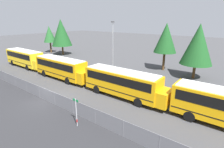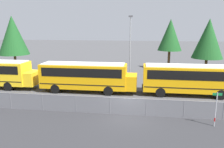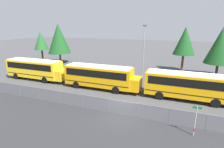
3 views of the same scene
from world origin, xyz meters
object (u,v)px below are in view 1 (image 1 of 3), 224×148
street_sign (76,112)px  school_bus_1 (61,67)px  tree_0 (61,33)px  tree_2 (198,44)px  school_bus_2 (123,82)px  tree_1 (49,34)px  light_pole (113,46)px  school_bus_0 (25,57)px  tree_3 (166,38)px

street_sign → school_bus_1: bearing=147.9°
tree_0 → tree_2: (34.11, 0.30, -0.37)m
school_bus_2 → school_bus_1: bearing=-179.1°
tree_1 → light_pole: bearing=-11.4°
school_bus_1 → school_bus_2: bearing=0.9°
light_pole → street_sign: bearing=-64.0°
school_bus_0 → tree_3: tree_3 is taller
school_bus_0 → tree_1: tree_1 is taller
school_bus_0 → tree_0: bearing=109.8°
school_bus_1 → tree_3: size_ratio=1.28×
street_sign → tree_0: size_ratio=0.29×
light_pole → tree_3: light_pole is taller
tree_0 → tree_3: tree_0 is taller
tree_0 → tree_1: (-5.41, -0.12, -0.69)m
school_bus_2 → tree_2: bearing=68.6°
tree_1 → tree_0: bearing=1.2°
street_sign → light_pole: light_pole is taller
light_pole → tree_2: size_ratio=1.03×
school_bus_2 → street_sign: size_ratio=4.12×
school_bus_1 → street_sign: (12.21, -7.66, -0.57)m
school_bus_0 → light_pole: (17.02, 7.36, 2.91)m
light_pole → tree_0: size_ratio=0.96×
school_bus_2 → tree_3: bearing=92.6°
tree_3 → school_bus_0: bearing=-147.6°
street_sign → tree_1: size_ratio=0.36×
school_bus_1 → tree_0: 21.80m
tree_2 → tree_0: bearing=-179.5°
tree_1 → tree_3: bearing=3.6°
school_bus_0 → tree_2: size_ratio=1.28×
school_bus_0 → tree_1: 16.63m
tree_0 → tree_2: bearing=0.5°
school_bus_1 → tree_0: tree_0 is taller
school_bus_1 → tree_2: (17.19, 13.47, 3.60)m
school_bus_2 → light_pole: 10.73m
school_bus_1 → tree_2: 22.14m
tree_2 → school_bus_1: bearing=-141.9°
tree_0 → tree_3: size_ratio=1.08×
school_bus_2 → tree_1: size_ratio=1.49×
school_bus_2 → tree_1: tree_1 is taller
school_bus_2 → tree_3: (-0.69, 14.97, 4.09)m
tree_3 → street_sign: bearing=-87.7°
tree_2 → school_bus_2: bearing=-111.4°
school_bus_1 → tree_0: (-16.91, 13.16, 3.97)m
school_bus_1 → tree_1: (-22.32, 13.05, 3.27)m
school_bus_1 → tree_1: tree_1 is taller
school_bus_0 → tree_3: 28.18m
school_bus_2 → tree_1: bearing=159.4°
school_bus_0 → school_bus_2: (24.23, -0.04, 0.00)m
school_bus_0 → street_sign: (24.47, -7.88, -0.57)m
street_sign → light_pole: 17.32m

